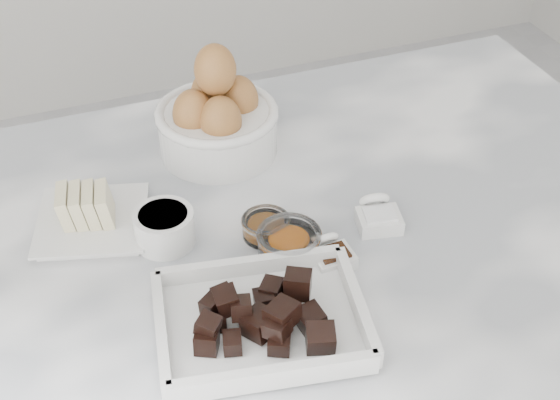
% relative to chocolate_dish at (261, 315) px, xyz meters
% --- Properties ---
extents(marble_slab, '(1.20, 0.80, 0.04)m').
position_rel_chocolate_dish_xyz_m(marble_slab, '(0.07, 0.14, -0.04)').
color(marble_slab, white).
rests_on(marble_slab, cabinet).
extents(chocolate_dish, '(0.27, 0.22, 0.06)m').
position_rel_chocolate_dish_xyz_m(chocolate_dish, '(0.00, 0.00, 0.00)').
color(chocolate_dish, white).
rests_on(chocolate_dish, marble_slab).
extents(butter_plate, '(0.18, 0.18, 0.06)m').
position_rel_chocolate_dish_xyz_m(butter_plate, '(-0.15, 0.25, -0.00)').
color(butter_plate, white).
rests_on(butter_plate, marble_slab).
extents(sugar_ramekin, '(0.08, 0.08, 0.05)m').
position_rel_chocolate_dish_xyz_m(sugar_ramekin, '(-0.07, 0.19, 0.00)').
color(sugar_ramekin, white).
rests_on(sugar_ramekin, marble_slab).
extents(egg_bowl, '(0.18, 0.18, 0.18)m').
position_rel_chocolate_dish_xyz_m(egg_bowl, '(0.06, 0.36, 0.03)').
color(egg_bowl, white).
rests_on(egg_bowl, marble_slab).
extents(honey_bowl, '(0.07, 0.07, 0.03)m').
position_rel_chocolate_dish_xyz_m(honey_bowl, '(0.06, 0.15, -0.01)').
color(honey_bowl, white).
rests_on(honey_bowl, marble_slab).
extents(zest_bowl, '(0.08, 0.08, 0.04)m').
position_rel_chocolate_dish_xyz_m(zest_bowl, '(0.08, 0.11, -0.01)').
color(zest_bowl, white).
rests_on(zest_bowl, marble_slab).
extents(vanilla_spoon, '(0.05, 0.06, 0.04)m').
position_rel_chocolate_dish_xyz_m(vanilla_spoon, '(0.12, 0.08, -0.01)').
color(vanilla_spoon, white).
rests_on(vanilla_spoon, marble_slab).
extents(salt_spoon, '(0.07, 0.08, 0.04)m').
position_rel_chocolate_dish_xyz_m(salt_spoon, '(0.21, 0.12, -0.01)').
color(salt_spoon, white).
rests_on(salt_spoon, marble_slab).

